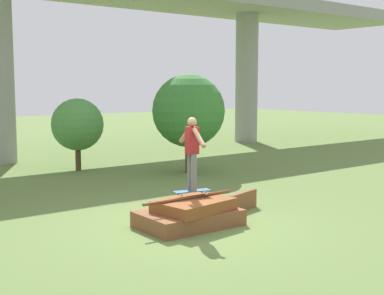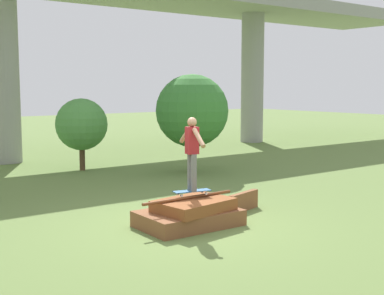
{
  "view_description": "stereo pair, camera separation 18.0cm",
  "coord_description": "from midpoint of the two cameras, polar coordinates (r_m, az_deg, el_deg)",
  "views": [
    {
      "loc": [
        -6.28,
        -8.16,
        2.74
      ],
      "look_at": [
        0.12,
        0.05,
        1.55
      ],
      "focal_mm": 50.0,
      "sensor_mm": 36.0,
      "label": 1
    },
    {
      "loc": [
        -6.14,
        -8.27,
        2.74
      ],
      "look_at": [
        0.12,
        0.05,
        1.55
      ],
      "focal_mm": 50.0,
      "sensor_mm": 36.0,
      "label": 2
    }
  ],
  "objects": [
    {
      "name": "scrap_plank_loose",
      "position": [
        11.95,
        4.98,
        -5.74
      ],
      "size": [
        1.01,
        0.38,
        0.41
      ],
      "color": "brown",
      "rests_on": "ground_plane"
    },
    {
      "name": "ground_plane",
      "position": [
        10.66,
        -0.84,
        -8.36
      ],
      "size": [
        80.0,
        80.0,
        0.0
      ],
      "primitive_type": "plane",
      "color": "olive"
    },
    {
      "name": "tree_behind_right",
      "position": [
        16.89,
        -0.68,
        3.93
      ],
      "size": [
        2.3,
        2.3,
        3.13
      ],
      "color": "brown",
      "rests_on": "ground_plane"
    },
    {
      "name": "skater",
      "position": [
        10.48,
        -0.49,
        -0.17
      ],
      "size": [
        0.33,
        1.1,
        1.45
      ],
      "color": "slate",
      "rests_on": "skateboard"
    },
    {
      "name": "skateboard",
      "position": [
        10.61,
        -0.49,
        -4.69
      ],
      "size": [
        0.79,
        0.39,
        0.09
      ],
      "color": "#23517F",
      "rests_on": "scrap_pile"
    },
    {
      "name": "scrap_pile",
      "position": [
        10.59,
        -0.68,
        -7.12
      ],
      "size": [
        2.13,
        1.35,
        0.6
      ],
      "color": "brown",
      "rests_on": "ground_plane"
    },
    {
      "name": "tree_behind_left",
      "position": [
        17.73,
        -12.41,
        2.39
      ],
      "size": [
        1.69,
        1.69,
        2.36
      ],
      "color": "#4C3823",
      "rests_on": "ground_plane"
    }
  ]
}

